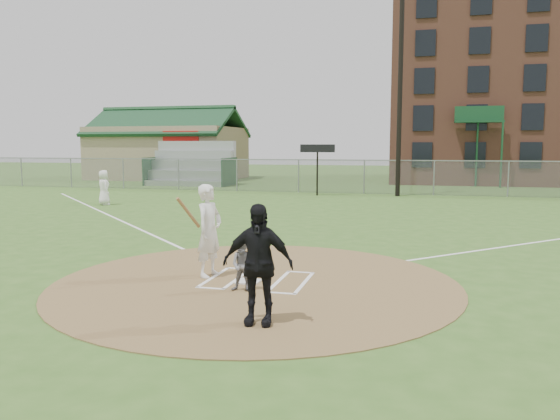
% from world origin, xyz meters
% --- Properties ---
extents(ground, '(140.00, 140.00, 0.00)m').
position_xyz_m(ground, '(0.00, 0.00, 0.00)').
color(ground, '#375E20').
rests_on(ground, ground).
extents(dirt_circle, '(8.40, 8.40, 0.02)m').
position_xyz_m(dirt_circle, '(0.00, 0.00, 0.01)').
color(dirt_circle, olive).
rests_on(dirt_circle, ground).
extents(home_plate, '(0.48, 0.48, 0.03)m').
position_xyz_m(home_plate, '(-0.14, -0.08, 0.04)').
color(home_plate, silver).
rests_on(home_plate, dirt_circle).
extents(foul_line_third, '(17.04, 17.04, 0.01)m').
position_xyz_m(foul_line_third, '(-9.00, 9.00, 0.01)').
color(foul_line_third, white).
rests_on(foul_line_third, ground).
extents(catcher, '(0.52, 0.42, 1.02)m').
position_xyz_m(catcher, '(-0.02, -0.77, 0.53)').
color(catcher, slate).
rests_on(catcher, dirt_circle).
extents(umpire, '(1.16, 0.56, 1.93)m').
position_xyz_m(umpire, '(0.82, -2.56, 0.99)').
color(umpire, black).
rests_on(umpire, dirt_circle).
extents(ondeck_player, '(0.96, 0.95, 1.68)m').
position_xyz_m(ondeck_player, '(-11.53, 12.62, 0.84)').
color(ondeck_player, white).
rests_on(ondeck_player, ground).
extents(batters_boxes, '(2.08, 1.88, 0.01)m').
position_xyz_m(batters_boxes, '(0.00, 0.15, 0.03)').
color(batters_boxes, white).
rests_on(batters_boxes, dirt_circle).
extents(batter_at_plate, '(0.79, 1.09, 2.00)m').
position_xyz_m(batter_at_plate, '(-1.12, 0.22, 1.02)').
color(batter_at_plate, white).
rests_on(batter_at_plate, dirt_circle).
extents(outfield_fence, '(56.08, 0.08, 2.03)m').
position_xyz_m(outfield_fence, '(0.00, 22.00, 1.02)').
color(outfield_fence, slate).
rests_on(outfield_fence, ground).
extents(bleachers, '(6.08, 3.20, 3.20)m').
position_xyz_m(bleachers, '(-13.00, 26.20, 1.59)').
color(bleachers, '#B7BABF').
rests_on(bleachers, ground).
extents(clubhouse, '(12.20, 8.71, 6.23)m').
position_xyz_m(clubhouse, '(-18.00, 32.99, 2.39)').
color(clubhouse, tan).
rests_on(clubhouse, ground).
extents(light_pole, '(1.20, 0.30, 12.22)m').
position_xyz_m(light_pole, '(2.00, 21.00, 6.61)').
color(light_pole, black).
rests_on(light_pole, ground).
extents(scoreboard_sign, '(2.00, 0.10, 2.93)m').
position_xyz_m(scoreboard_sign, '(-2.50, 20.20, 2.39)').
color(scoreboard_sign, black).
rests_on(scoreboard_sign, ground).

